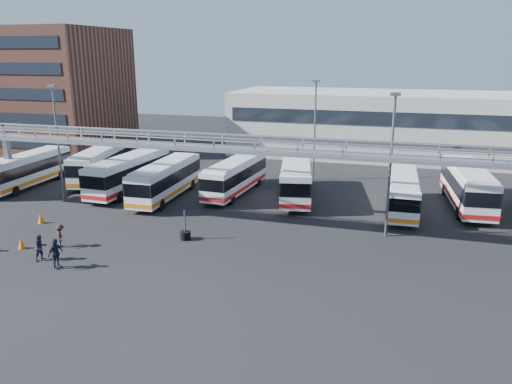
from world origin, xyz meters
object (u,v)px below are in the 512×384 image
(bus_1, at_px, (101,162))
(pedestrian_b, at_px, (41,248))
(bus_3, at_px, (165,179))
(bus_5, at_px, (297,177))
(bus_8, at_px, (467,185))
(tire_stack, at_px, (185,235))
(pedestrian_c, at_px, (61,236))
(cone_left, at_px, (21,243))
(bus_0, at_px, (28,169))
(light_pole_back, at_px, (315,125))
(bus_7, at_px, (403,192))
(pedestrian_d, at_px, (56,254))
(cone_right, at_px, (41,218))
(light_pole_left, at_px, (58,137))
(bus_2, at_px, (129,172))
(bus_4, at_px, (235,175))
(light_pole_mid, at_px, (391,158))

(bus_1, bearing_deg, pedestrian_b, -78.48)
(bus_3, bearing_deg, bus_5, 15.82)
(bus_8, relative_size, tire_stack, 5.45)
(pedestrian_c, height_order, cone_left, pedestrian_c)
(bus_3, bearing_deg, bus_1, 154.08)
(bus_0, bearing_deg, light_pole_back, 19.81)
(bus_7, height_order, tire_stack, bus_7)
(cone_left, bearing_deg, pedestrian_d, -24.97)
(bus_8, bearing_deg, bus_7, -156.28)
(bus_0, distance_m, bus_1, 6.96)
(cone_right, xyz_separation_m, tire_stack, (12.22, -0.01, -0.03))
(bus_1, distance_m, pedestrian_d, 22.44)
(bus_5, xyz_separation_m, cone_right, (-17.49, -12.73, -1.51))
(bus_8, xyz_separation_m, cone_right, (-32.03, -14.06, -1.54))
(light_pole_back, xyz_separation_m, bus_0, (-26.50, -10.68, -3.93))
(light_pole_left, distance_m, bus_2, 7.18)
(cone_left, bearing_deg, bus_5, 49.08)
(light_pole_back, relative_size, bus_2, 0.90)
(light_pole_left, height_order, bus_5, light_pole_left)
(bus_3, distance_m, tire_stack, 11.04)
(light_pole_left, xyz_separation_m, bus_1, (-0.99, 7.57, -3.85))
(light_pole_back, height_order, bus_7, light_pole_back)
(pedestrian_c, xyz_separation_m, cone_right, (-4.71, 3.73, -0.41))
(pedestrian_b, relative_size, pedestrian_c, 1.07)
(light_pole_left, height_order, bus_0, light_pole_left)
(bus_4, xyz_separation_m, cone_left, (-9.37, -17.17, -1.37))
(tire_stack, bearing_deg, light_pole_left, 158.30)
(bus_8, relative_size, cone_right, 14.90)
(light_pole_mid, distance_m, tire_stack, 15.34)
(bus_1, bearing_deg, bus_3, -35.49)
(bus_7, bearing_deg, tire_stack, -144.13)
(light_pole_back, height_order, cone_right, light_pole_back)
(bus_7, xyz_separation_m, cone_left, (-24.48, -15.94, -1.32))
(pedestrian_c, bearing_deg, light_pole_back, -66.74)
(bus_7, distance_m, pedestrian_b, 27.80)
(bus_1, height_order, bus_8, bus_8)
(bus_1, bearing_deg, bus_0, -153.81)
(bus_5, bearing_deg, cone_right, -154.89)
(bus_1, relative_size, bus_8, 0.98)
(bus_1, relative_size, bus_2, 1.01)
(bus_3, bearing_deg, light_pole_left, -159.93)
(cone_right, distance_m, tire_stack, 12.22)
(bus_5, bearing_deg, bus_2, 177.98)
(light_pole_left, height_order, bus_1, light_pole_left)
(pedestrian_d, xyz_separation_m, cone_right, (-6.71, 6.80, -0.56))
(light_pole_back, xyz_separation_m, tire_stack, (-5.57, -19.74, -5.37))
(light_pole_back, distance_m, bus_1, 22.29)
(bus_1, relative_size, bus_5, 0.98)
(light_pole_mid, height_order, light_pole_back, same)
(light_pole_back, relative_size, pedestrian_c, 6.35)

